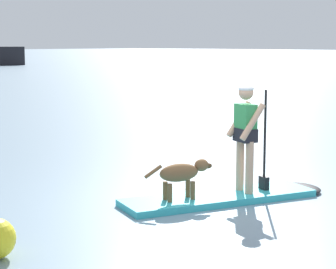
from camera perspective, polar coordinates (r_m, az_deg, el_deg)
ground_plane at (r=9.33m, az=4.65°, el=-6.07°), size 400.00×400.00×0.00m
paddleboard at (r=9.43m, az=5.85°, el=-5.61°), size 3.28×1.98×0.10m
person_paddler at (r=9.36m, az=7.13°, el=0.36°), size 0.68×0.60×1.61m
dog at (r=8.94m, az=1.30°, el=-3.56°), size 1.01×0.50×0.56m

